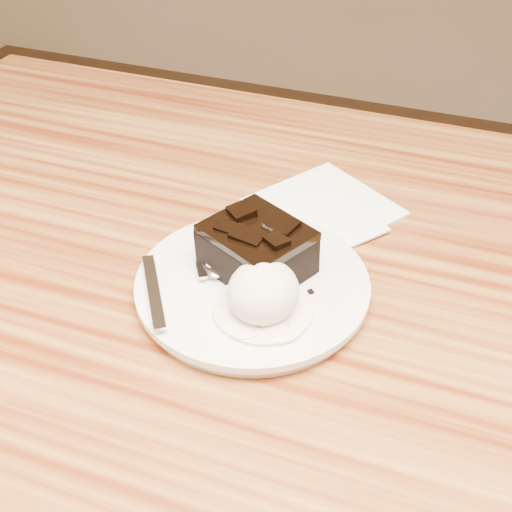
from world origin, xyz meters
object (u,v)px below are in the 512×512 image
(plate, at_px, (252,288))
(ice_cream_scoop, at_px, (263,292))
(dining_table, at_px, (269,500))
(brownie, at_px, (257,252))
(spoon, at_px, (214,267))
(napkin, at_px, (324,206))

(plate, xyz_separation_m, ice_cream_scoop, (0.02, -0.04, 0.03))
(dining_table, distance_m, plate, 0.38)
(ice_cream_scoop, bearing_deg, dining_table, 98.26)
(plate, height_order, ice_cream_scoop, ice_cream_scoop)
(brownie, distance_m, ice_cream_scoop, 0.06)
(brownie, relative_size, spoon, 0.58)
(spoon, bearing_deg, dining_table, -15.82)
(plate, bearing_deg, spoon, 178.78)
(brownie, xyz_separation_m, spoon, (-0.04, -0.02, -0.02))
(brownie, height_order, napkin, brownie)
(spoon, relative_size, napkin, 1.13)
(dining_table, distance_m, brownie, 0.41)
(dining_table, height_order, plate, plate)
(dining_table, relative_size, plate, 5.41)
(napkin, bearing_deg, plate, -98.21)
(plate, distance_m, brownie, 0.03)
(dining_table, xyz_separation_m, plate, (-0.02, -0.02, 0.38))
(napkin, bearing_deg, ice_cream_scoop, -90.06)
(brownie, height_order, ice_cream_scoop, ice_cream_scoop)
(plate, relative_size, ice_cream_scoop, 3.29)
(dining_table, relative_size, napkin, 8.77)
(brownie, bearing_deg, ice_cream_scoop, -64.31)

